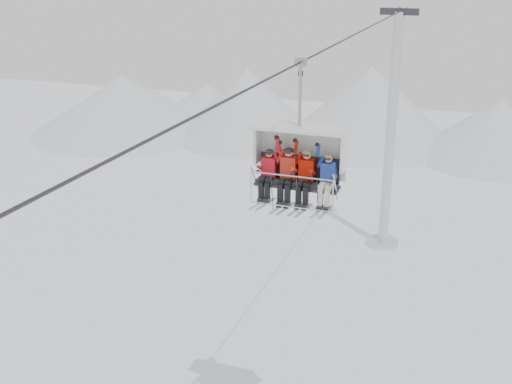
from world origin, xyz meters
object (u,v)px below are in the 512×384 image
(skier_far_left, at_px, (268,172))
(skier_far_right, at_px, (327,178))
(lift_tower_right, at_px, (389,151))
(skier_center_right, at_px, (306,175))
(chairlift_carrier, at_px, (300,154))
(skier_center_left, at_px, (288,173))

(skier_far_left, height_order, skier_far_right, skier_far_right)
(lift_tower_right, distance_m, skier_center_right, 19.20)
(lift_tower_right, height_order, skier_far_left, lift_tower_right)
(chairlift_carrier, bearing_deg, skier_center_left, -130.43)
(skier_far_left, xyz_separation_m, skier_center_right, (1.10, 0.01, 0.03))
(lift_tower_right, xyz_separation_m, skier_far_left, (-0.84, -18.68, 4.41))
(lift_tower_right, xyz_separation_m, chairlift_carrier, (0.00, -18.37, 4.93))
(skier_far_left, bearing_deg, chairlift_carrier, 20.71)
(skier_far_left, xyz_separation_m, skier_far_right, (1.72, 0.00, 0.01))
(skier_center_left, relative_size, skier_center_right, 1.02)
(skier_far_right, bearing_deg, chairlift_carrier, 160.42)
(lift_tower_right, relative_size, skier_center_right, 7.99)
(lift_tower_right, height_order, skier_far_right, lift_tower_right)
(chairlift_carrier, bearing_deg, skier_far_right, -19.58)
(skier_center_left, bearing_deg, skier_far_left, -178.73)
(skier_far_right, bearing_deg, skier_center_right, 179.44)
(skier_far_left, distance_m, skier_center_right, 1.10)
(chairlift_carrier, bearing_deg, skier_center_right, -49.19)
(chairlift_carrier, xyz_separation_m, skier_far_left, (-0.84, -0.32, -0.52))
(chairlift_carrier, distance_m, skier_center_left, 0.62)
(lift_tower_right, distance_m, skier_center_left, 19.20)
(skier_center_left, distance_m, skier_center_right, 0.52)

